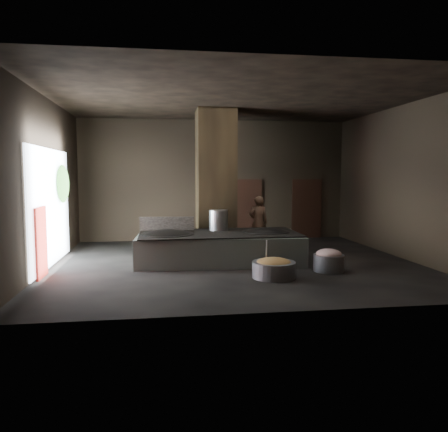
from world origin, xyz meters
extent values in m
cube|color=black|center=(0.00, 0.00, -0.05)|extent=(10.00, 9.00, 0.10)
cube|color=black|center=(0.00, 0.00, 4.55)|extent=(10.00, 9.00, 0.10)
cube|color=black|center=(0.00, 4.55, 2.25)|extent=(10.00, 0.10, 4.50)
cube|color=black|center=(0.00, -4.55, 2.25)|extent=(10.00, 0.10, 4.50)
cube|color=black|center=(-5.05, 0.00, 2.25)|extent=(0.10, 9.00, 4.50)
cube|color=black|center=(5.05, 0.00, 2.25)|extent=(0.10, 9.00, 4.50)
cube|color=black|center=(-0.30, 1.90, 2.25)|extent=(1.20, 1.20, 4.50)
cube|color=#9FB0A0|center=(-0.42, 0.18, 0.40)|extent=(4.68, 2.46, 0.79)
cube|color=black|center=(-0.42, 0.18, 0.82)|extent=(4.45, 2.14, 0.03)
ellipsoid|color=black|center=(-1.87, 0.13, 0.75)|extent=(1.44, 1.44, 0.40)
cylinder|color=black|center=(-1.87, 0.13, 0.82)|extent=(1.46, 1.46, 0.05)
ellipsoid|color=black|center=(0.93, 0.23, 0.75)|extent=(1.34, 1.34, 0.38)
cylinder|color=black|center=(0.93, 0.23, 0.82)|extent=(1.37, 1.37, 0.05)
cylinder|color=#B4B8BC|center=(-0.37, 0.73, 1.13)|extent=(0.55, 0.55, 0.59)
cube|color=black|center=(-1.87, 0.93, 1.03)|extent=(1.58, 0.16, 0.40)
imported|color=brown|center=(1.17, 2.22, 0.88)|extent=(0.66, 0.44, 1.76)
cylinder|color=slate|center=(0.62, -1.90, 0.19)|extent=(1.24, 1.24, 0.38)
ellipsoid|color=olive|center=(0.62, -1.90, 0.35)|extent=(0.85, 0.85, 0.26)
cylinder|color=#B4B8BC|center=(0.47, -1.75, 0.55)|extent=(0.12, 0.41, 0.74)
cylinder|color=slate|center=(2.19, -1.42, 0.21)|extent=(0.95, 0.95, 0.43)
ellipsoid|color=#B7736E|center=(2.19, -1.42, 0.45)|extent=(0.65, 0.65, 0.25)
cube|color=black|center=(1.20, 4.45, 1.10)|extent=(1.18, 0.08, 2.38)
cube|color=#8C6647|center=(1.33, 4.53, 1.05)|extent=(0.84, 0.04, 1.99)
cube|color=black|center=(3.60, 4.45, 1.10)|extent=(1.18, 0.08, 2.38)
cube|color=#8C6647|center=(3.85, 4.60, 1.05)|extent=(0.86, 0.04, 2.04)
cube|color=white|center=(-4.95, 0.20, 1.60)|extent=(0.04, 4.20, 3.10)
cube|color=maroon|center=(-4.88, -1.10, 0.85)|extent=(0.05, 0.90, 1.70)
ellipsoid|color=#194714|center=(-4.85, 1.30, 2.20)|extent=(0.28, 1.10, 1.10)
camera|label=1|loc=(-2.03, -11.92, 2.46)|focal=35.00mm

